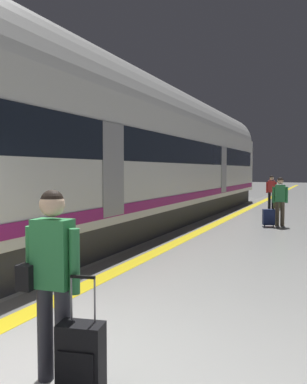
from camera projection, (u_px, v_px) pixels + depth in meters
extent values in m
cube|color=yellow|center=(207.00, 228.00, 13.04)|extent=(0.36, 80.00, 0.01)
cube|color=slate|center=(198.00, 227.00, 13.18)|extent=(0.62, 80.00, 0.01)
cube|color=#38383D|center=(135.00, 218.00, 12.87)|extent=(2.67, 25.20, 0.70)
cube|color=silver|center=(134.00, 162.00, 12.77)|extent=(2.90, 26.25, 2.90)
cylinder|color=silver|center=(134.00, 118.00, 12.69)|extent=(2.84, 25.73, 2.84)
cube|color=black|center=(134.00, 151.00, 12.75)|extent=(2.93, 24.68, 0.80)
cube|color=#8C1966|center=(135.00, 198.00, 12.84)|extent=(2.94, 25.73, 0.24)
cone|color=silver|center=(233.00, 170.00, 25.97)|extent=(2.76, 2.60, 2.75)
cube|color=gray|center=(114.00, 170.00, 8.60)|extent=(0.02, 0.90, 2.00)
cube|color=gray|center=(224.00, 170.00, 17.59)|extent=(0.02, 0.90, 2.00)
cylinder|color=#383842|center=(63.00, 336.00, 3.54)|extent=(0.14, 0.14, 0.85)
cylinder|color=#383842|center=(45.00, 333.00, 3.60)|extent=(0.14, 0.14, 0.85)
cube|color=#338C4C|center=(53.00, 253.00, 3.53)|extent=(0.36, 0.23, 0.61)
cylinder|color=#338C4C|center=(75.00, 261.00, 3.44)|extent=(0.09, 0.09, 0.57)
cylinder|color=#338C4C|center=(31.00, 258.00, 3.59)|extent=(0.09, 0.09, 0.57)
sphere|color=beige|center=(52.00, 204.00, 3.50)|extent=(0.22, 0.22, 0.22)
sphere|color=black|center=(52.00, 201.00, 3.50)|extent=(0.21, 0.21, 0.21)
cube|color=black|center=(32.00, 275.00, 3.58)|extent=(0.16, 0.29, 0.22)
cube|color=black|center=(81.00, 356.00, 3.34)|extent=(0.42, 0.29, 0.56)
cube|color=black|center=(76.00, 371.00, 3.23)|extent=(0.31, 0.08, 0.31)
cylinder|color=gray|center=(95.00, 300.00, 3.35)|extent=(0.02, 0.02, 0.38)
cylinder|color=gray|center=(71.00, 298.00, 3.39)|extent=(0.02, 0.02, 0.38)
cube|color=black|center=(83.00, 277.00, 3.36)|extent=(0.22, 0.07, 0.02)
cylinder|color=brown|center=(277.00, 214.00, 13.52)|extent=(0.14, 0.14, 0.81)
cylinder|color=brown|center=(282.00, 214.00, 13.48)|extent=(0.14, 0.14, 0.81)
cube|color=#338C4C|center=(280.00, 193.00, 13.46)|extent=(0.36, 0.24, 0.58)
cylinder|color=#338C4C|center=(274.00, 195.00, 13.53)|extent=(0.09, 0.09, 0.54)
cylinder|color=#338C4C|center=(287.00, 195.00, 13.42)|extent=(0.09, 0.09, 0.54)
sphere|color=tan|center=(280.00, 181.00, 13.44)|extent=(0.21, 0.21, 0.21)
sphere|color=black|center=(280.00, 180.00, 13.44)|extent=(0.20, 0.20, 0.20)
cube|color=#19234C|center=(269.00, 217.00, 13.33)|extent=(0.43, 0.33, 0.52)
cube|color=#19234C|center=(268.00, 219.00, 13.45)|extent=(0.30, 0.12, 0.29)
cylinder|color=black|center=(265.00, 226.00, 13.29)|extent=(0.04, 0.06, 0.06)
cylinder|color=black|center=(273.00, 226.00, 13.27)|extent=(0.04, 0.06, 0.06)
cylinder|color=black|center=(269.00, 201.00, 19.41)|extent=(0.13, 0.13, 0.80)
cylinder|color=black|center=(273.00, 201.00, 19.35)|extent=(0.13, 0.13, 0.80)
cube|color=red|center=(271.00, 187.00, 19.34)|extent=(0.33, 0.21, 0.57)
cylinder|color=red|center=(267.00, 187.00, 19.43)|extent=(0.09, 0.09, 0.53)
cylinder|color=red|center=(276.00, 188.00, 19.28)|extent=(0.09, 0.09, 0.53)
sphere|color=beige|center=(272.00, 178.00, 19.32)|extent=(0.21, 0.21, 0.21)
sphere|color=black|center=(272.00, 178.00, 19.32)|extent=(0.19, 0.19, 0.19)
cube|color=#596038|center=(277.00, 202.00, 19.02)|extent=(0.38, 0.22, 0.57)
cube|color=#596038|center=(278.00, 204.00, 19.13)|extent=(0.31, 0.02, 0.31)
cylinder|color=black|center=(274.00, 209.00, 19.03)|extent=(0.02, 0.06, 0.06)
cylinder|color=black|center=(280.00, 209.00, 18.92)|extent=(0.02, 0.06, 0.06)
cylinder|color=gray|center=(275.00, 193.00, 18.99)|extent=(0.02, 0.02, 0.38)
cylinder|color=gray|center=(280.00, 193.00, 18.90)|extent=(0.02, 0.02, 0.38)
cube|color=black|center=(277.00, 189.00, 18.93)|extent=(0.22, 0.02, 0.02)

